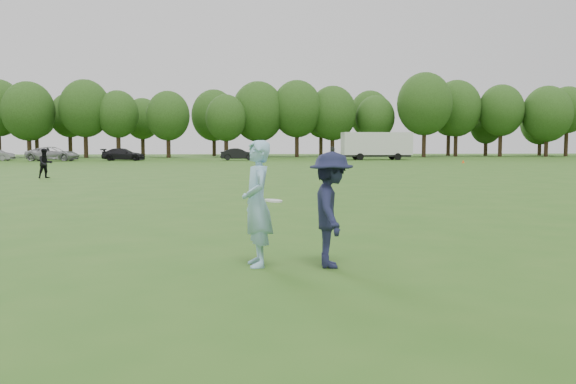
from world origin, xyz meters
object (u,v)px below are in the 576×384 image
at_px(car_d, 123,154).
at_px(car_f, 239,154).
at_px(cargo_trailer, 376,145).
at_px(player_far_d, 332,155).
at_px(player_far_a, 45,163).
at_px(car_c, 53,154).
at_px(field_cone, 463,162).
at_px(defender, 331,210).
at_px(thrower, 257,204).

relative_size(car_d, car_f, 1.14).
distance_m(car_d, cargo_trailer, 28.85).
bearing_deg(player_far_d, player_far_a, -118.87).
height_order(car_c, cargo_trailer, cargo_trailer).
xyz_separation_m(car_d, field_cone, (34.57, -11.69, -0.54)).
relative_size(car_c, field_cone, 18.47).
xyz_separation_m(defender, field_cone, (21.15, 48.33, -0.76)).
height_order(thrower, cargo_trailer, cargo_trailer).
height_order(field_cone, cargo_trailer, cargo_trailer).
distance_m(player_far_d, car_d, 24.46).
bearing_deg(cargo_trailer, car_f, -178.84).
bearing_deg(player_far_a, player_far_d, 13.92).
xyz_separation_m(player_far_a, field_cone, (32.94, 22.80, -0.67)).
relative_size(thrower, car_f, 0.48).
bearing_deg(field_cone, car_d, 161.31).
bearing_deg(player_far_a, defender, -100.40).
distance_m(defender, cargo_trailer, 62.32).
xyz_separation_m(thrower, player_far_a, (-10.64, 25.36, -0.17)).
xyz_separation_m(defender, player_far_a, (-11.79, 25.53, -0.08)).
bearing_deg(player_far_a, car_d, 57.51).
relative_size(thrower, player_far_a, 1.21).
relative_size(car_f, cargo_trailer, 0.46).
height_order(player_far_a, field_cone, player_far_a).
height_order(defender, player_far_a, defender).
height_order(defender, cargo_trailer, cargo_trailer).
distance_m(defender, player_far_d, 49.38).
bearing_deg(thrower, car_c, -169.99).
xyz_separation_m(player_far_a, car_c, (-9.02, 33.77, -0.05)).
height_order(thrower, car_d, thrower).
xyz_separation_m(car_c, car_d, (7.40, 0.72, -0.08)).
relative_size(car_c, car_f, 1.34).
distance_m(thrower, car_d, 61.10).
bearing_deg(thrower, car_d, -176.80).
bearing_deg(defender, car_f, 5.50).
xyz_separation_m(player_far_d, car_f, (-8.86, 11.37, -0.14)).
bearing_deg(car_f, player_far_a, 161.76).
bearing_deg(car_c, defender, -156.43).
relative_size(defender, cargo_trailer, 0.20).
xyz_separation_m(defender, player_far_d, (8.26, 48.68, -0.09)).
height_order(defender, car_c, defender).
bearing_deg(car_d, car_c, 98.17).
bearing_deg(player_far_d, field_cone, 10.45).
bearing_deg(defender, field_cone, -18.71).
relative_size(car_d, field_cone, 15.75).
height_order(car_c, car_f, car_c).
distance_m(thrower, cargo_trailer, 62.45).
distance_m(car_d, field_cone, 36.49).
xyz_separation_m(thrower, player_far_d, (9.41, 48.51, -0.18)).
height_order(player_far_d, car_d, player_far_d).
distance_m(player_far_d, cargo_trailer, 13.74).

